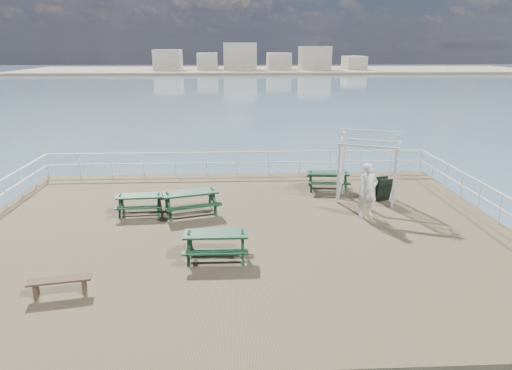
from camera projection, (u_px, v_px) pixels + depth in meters
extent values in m
cube|color=brown|center=(240.00, 233.00, 15.25)|extent=(18.00, 14.00, 0.30)
plane|color=#456675|center=(235.00, 115.00, 54.00)|extent=(300.00, 300.00, 0.00)
cube|color=tan|center=(281.00, 70.00, 145.32)|extent=(160.00, 40.00, 0.80)
cube|color=beige|center=(168.00, 60.00, 139.83)|extent=(8.00, 8.00, 6.00)
cube|color=beige|center=(208.00, 61.00, 140.54)|extent=(6.00, 8.00, 5.00)
cube|color=beige|center=(240.00, 56.00, 140.56)|extent=(10.00, 8.00, 8.00)
cube|color=beige|center=(279.00, 61.00, 141.56)|extent=(7.00, 8.00, 5.00)
cube|color=beige|center=(314.00, 58.00, 141.78)|extent=(9.00, 8.00, 7.00)
cube|color=beige|center=(355.00, 63.00, 142.83)|extent=(6.00, 8.00, 4.00)
cylinder|color=brown|center=(72.00, 213.00, 20.51)|extent=(0.36, 0.36, 2.10)
cylinder|color=brown|center=(400.00, 208.00, 21.20)|extent=(0.36, 0.36, 2.10)
cube|color=white|center=(238.00, 152.00, 21.44)|extent=(17.70, 0.07, 0.07)
cube|color=white|center=(238.00, 163.00, 21.59)|extent=(17.70, 0.05, 0.05)
cylinder|color=white|center=(48.00, 165.00, 21.18)|extent=(0.05, 0.05, 1.10)
cube|color=white|center=(503.00, 195.00, 15.31)|extent=(0.07, 13.70, 0.07)
cube|color=white|center=(501.00, 209.00, 15.46)|extent=(0.05, 13.70, 0.05)
cube|color=#11311D|center=(139.00, 196.00, 16.45)|extent=(1.67, 0.74, 0.05)
cube|color=#11311D|center=(142.00, 198.00, 17.04)|extent=(1.64, 0.33, 0.05)
cube|color=#11311D|center=(138.00, 208.00, 16.01)|extent=(1.64, 0.33, 0.05)
cube|color=#11311D|center=(121.00, 204.00, 16.46)|extent=(0.16, 1.32, 0.05)
cube|color=#11311D|center=(159.00, 202.00, 16.60)|extent=(0.16, 1.32, 0.05)
cube|color=#11311D|center=(122.00, 203.00, 16.73)|extent=(0.10, 0.47, 0.79)
cube|color=#11311D|center=(120.00, 208.00, 16.21)|extent=(0.10, 0.47, 0.79)
cube|color=#11311D|center=(160.00, 201.00, 16.88)|extent=(0.10, 0.47, 0.79)
cube|color=#11311D|center=(158.00, 206.00, 16.36)|extent=(0.10, 0.47, 0.79)
cube|color=#11311D|center=(140.00, 207.00, 16.58)|extent=(1.45, 0.17, 0.05)
cube|color=#11311D|center=(190.00, 193.00, 16.38)|extent=(2.09, 1.28, 0.07)
cube|color=#11311D|center=(187.00, 196.00, 17.06)|extent=(1.95, 0.81, 0.05)
cube|color=#11311D|center=(194.00, 207.00, 15.88)|extent=(1.95, 0.81, 0.05)
cube|color=#11311D|center=(168.00, 204.00, 16.22)|extent=(0.53, 1.53, 0.07)
cube|color=#11311D|center=(212.00, 199.00, 16.73)|extent=(0.53, 1.53, 0.07)
cube|color=#11311D|center=(167.00, 202.00, 16.53)|extent=(0.24, 0.56, 0.95)
cube|color=#11311D|center=(169.00, 208.00, 15.94)|extent=(0.24, 0.56, 0.95)
cube|color=#11311D|center=(210.00, 198.00, 17.04)|extent=(0.24, 0.56, 0.95)
cube|color=#11311D|center=(215.00, 203.00, 16.45)|extent=(0.24, 0.56, 0.95)
cube|color=#11311D|center=(191.00, 207.00, 16.53)|extent=(1.69, 0.57, 0.07)
cube|color=#11311D|center=(328.00, 173.00, 19.23)|extent=(1.79, 0.83, 0.06)
cube|color=#11311D|center=(326.00, 176.00, 19.87)|extent=(1.75, 0.40, 0.05)
cube|color=#11311D|center=(329.00, 183.00, 18.76)|extent=(1.75, 0.40, 0.05)
cube|color=#11311D|center=(311.00, 180.00, 19.35)|extent=(0.21, 1.40, 0.06)
cube|color=#11311D|center=(345.00, 180.00, 19.29)|extent=(0.21, 1.40, 0.06)
cube|color=#11311D|center=(310.00, 179.00, 19.64)|extent=(0.12, 0.50, 0.85)
cube|color=#11311D|center=(311.00, 183.00, 19.09)|extent=(0.12, 0.50, 0.85)
cube|color=#11311D|center=(344.00, 179.00, 19.58)|extent=(0.12, 0.50, 0.85)
cube|color=#11311D|center=(346.00, 183.00, 19.03)|extent=(0.12, 0.50, 0.85)
cube|color=#11311D|center=(327.00, 184.00, 19.37)|extent=(1.54, 0.22, 0.06)
cube|color=#11311D|center=(216.00, 234.00, 12.92)|extent=(1.82, 0.72, 0.06)
cube|color=#11311D|center=(217.00, 235.00, 13.59)|extent=(1.81, 0.26, 0.05)
cube|color=#11311D|center=(215.00, 253.00, 12.43)|extent=(1.81, 0.26, 0.05)
cube|color=#11311D|center=(190.00, 245.00, 12.98)|extent=(0.09, 1.46, 0.06)
cube|color=#11311D|center=(243.00, 244.00, 13.04)|extent=(0.09, 1.46, 0.06)
cube|color=#11311D|center=(191.00, 242.00, 13.29)|extent=(0.08, 0.52, 0.88)
cube|color=#11311D|center=(189.00, 251.00, 12.71)|extent=(0.08, 0.52, 0.88)
cube|color=#11311D|center=(242.00, 241.00, 13.35)|extent=(0.08, 0.52, 0.88)
cube|color=#11311D|center=(243.00, 250.00, 12.77)|extent=(0.08, 0.52, 0.88)
cube|color=#11311D|center=(216.00, 250.00, 13.07)|extent=(1.61, 0.09, 0.06)
cube|color=brown|center=(59.00, 280.00, 11.09)|extent=(1.52, 0.61, 0.06)
cube|color=brown|center=(36.00, 290.00, 11.04)|extent=(0.13, 0.32, 0.37)
cube|color=brown|center=(84.00, 285.00, 11.27)|extent=(0.13, 0.32, 0.37)
cube|color=white|center=(338.00, 174.00, 17.51)|extent=(0.11, 0.11, 2.25)
cube|color=white|center=(343.00, 167.00, 18.53)|extent=(0.11, 0.11, 2.25)
cube|color=white|center=(394.00, 179.00, 16.84)|extent=(0.11, 0.11, 2.25)
cube|color=white|center=(396.00, 172.00, 17.85)|extent=(0.11, 0.11, 2.25)
cube|color=white|center=(368.00, 147.00, 16.84)|extent=(2.11, 0.94, 0.08)
cube|color=white|center=(371.00, 141.00, 17.85)|extent=(2.11, 0.94, 0.08)
cube|color=white|center=(371.00, 131.00, 17.20)|extent=(2.10, 0.93, 0.07)
cube|color=black|center=(385.00, 190.00, 17.74)|extent=(0.63, 0.38, 0.96)
cube|color=black|center=(382.00, 189.00, 17.91)|extent=(0.63, 0.38, 0.96)
imported|color=white|center=(368.00, 191.00, 16.03)|extent=(0.77, 0.56, 1.95)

